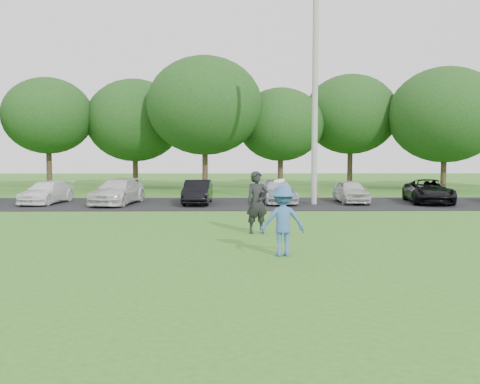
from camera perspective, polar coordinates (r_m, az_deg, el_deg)
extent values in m
plane|color=#346A1E|center=(13.17, 0.22, -6.80)|extent=(100.00, 100.00, 0.00)
cube|color=black|center=(26.04, -0.30, -1.25)|extent=(32.00, 6.50, 0.03)
cylinder|color=#9F9F9A|center=(26.02, 8.01, 10.51)|extent=(0.28, 0.28, 10.73)
imported|color=#3A62A3|center=(13.09, 4.57, -3.08)|extent=(1.15, 0.72, 1.71)
cylinder|color=white|center=(12.80, 4.20, 1.19)|extent=(0.28, 0.27, 0.12)
imported|color=black|center=(16.61, 1.84, -1.11)|extent=(0.82, 0.67, 1.94)
cube|color=black|center=(16.42, 2.50, -0.18)|extent=(0.16, 0.14, 0.10)
imported|color=white|center=(27.62, -19.94, -0.03)|extent=(2.04, 3.90, 1.08)
imported|color=silver|center=(26.25, -12.91, 0.04)|extent=(2.31, 4.37, 1.21)
imported|color=black|center=(25.80, -4.55, 0.01)|extent=(1.32, 3.55, 1.16)
imported|color=#B8BAC0|center=(26.28, 3.96, 0.04)|extent=(1.93, 3.96, 1.11)
imported|color=silver|center=(26.81, 11.74, 0.06)|extent=(1.41, 3.34, 1.13)
imported|color=black|center=(27.72, 19.47, 0.07)|extent=(2.50, 4.40, 1.16)
cylinder|color=#38281C|center=(37.98, -19.67, 2.27)|extent=(0.36, 0.36, 2.70)
ellipsoid|color=#214C19|center=(38.03, -19.81, 7.66)|extent=(5.94, 5.94, 5.05)
cylinder|color=#38281C|center=(37.96, -11.09, 2.06)|extent=(0.36, 0.36, 2.20)
ellipsoid|color=#214C19|center=(37.99, -11.17, 7.50)|extent=(6.68, 6.68, 5.68)
cylinder|color=#38281C|center=(34.59, -3.74, 2.33)|extent=(0.36, 0.36, 2.70)
ellipsoid|color=#214C19|center=(34.69, -3.78, 9.17)|extent=(7.42, 7.42, 6.31)
cylinder|color=#38281C|center=(36.09, 4.33, 2.02)|extent=(0.36, 0.36, 2.20)
ellipsoid|color=#214C19|center=(36.11, 4.36, 7.19)|extent=(5.76, 5.76, 4.90)
cylinder|color=#38281C|center=(38.24, 11.63, 2.44)|extent=(0.36, 0.36, 2.70)
ellipsoid|color=#214C19|center=(38.31, 11.72, 8.11)|extent=(6.50, 6.50, 5.53)
cylinder|color=#38281C|center=(37.18, 20.88, 1.81)|extent=(0.36, 0.36, 2.20)
ellipsoid|color=#214C19|center=(37.23, 21.04, 7.69)|extent=(7.24, 7.24, 6.15)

